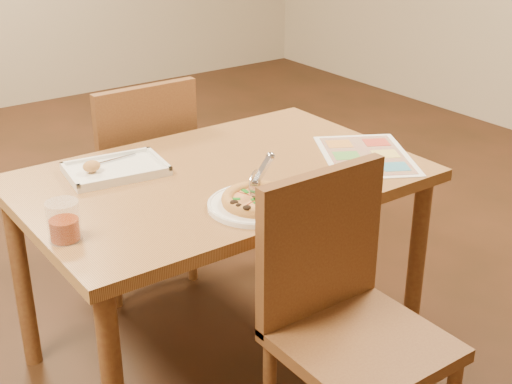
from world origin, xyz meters
TOP-DOWN VIEW (x-y plane):
  - dining_table at (0.00, 0.00)m, footprint 1.30×0.85m
  - chair_near at (0.00, -0.60)m, footprint 0.42×0.42m
  - chair_far at (-0.00, 0.60)m, footprint 0.42×0.42m
  - plate at (-0.06, -0.28)m, footprint 0.35×0.35m
  - pizza at (-0.05, -0.29)m, footprint 0.22×0.22m
  - pizza_cutter at (-0.02, -0.25)m, footprint 0.14×0.09m
  - appetizer_tray at (-0.28, 0.20)m, footprint 0.34×0.26m
  - glass_tumbler at (-0.59, -0.14)m, footprint 0.09×0.09m
  - menu at (0.50, -0.17)m, footprint 0.46×0.51m

SIDE VIEW (x-z plane):
  - chair_near at x=0.00m, z-range 0.33..0.80m
  - chair_far at x=0.00m, z-range 0.33..0.80m
  - dining_table at x=0.00m, z-range 0.27..0.99m
  - menu at x=0.50m, z-range 0.72..0.72m
  - plate at x=-0.06m, z-range 0.72..0.74m
  - appetizer_tray at x=-0.28m, z-range 0.70..0.76m
  - pizza at x=-0.05m, z-range 0.73..0.76m
  - glass_tumbler at x=-0.59m, z-range 0.71..0.82m
  - pizza_cutter at x=-0.02m, z-range 0.76..0.85m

